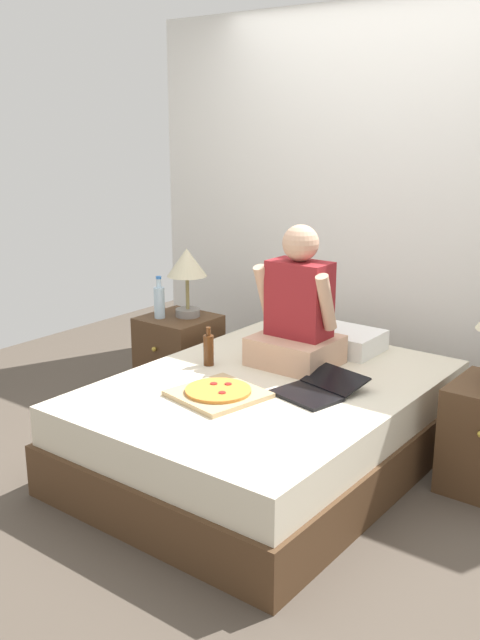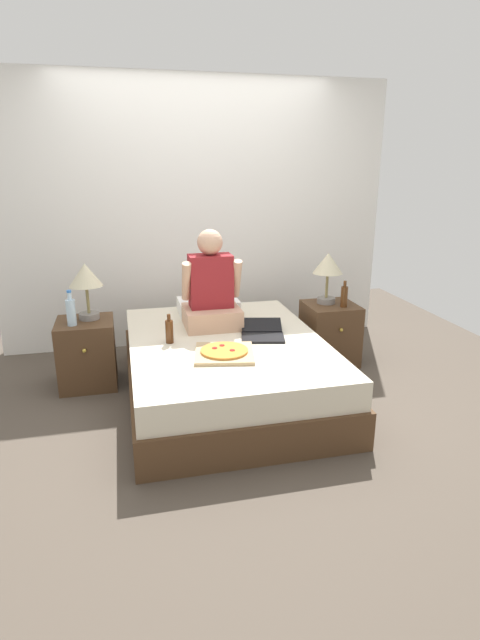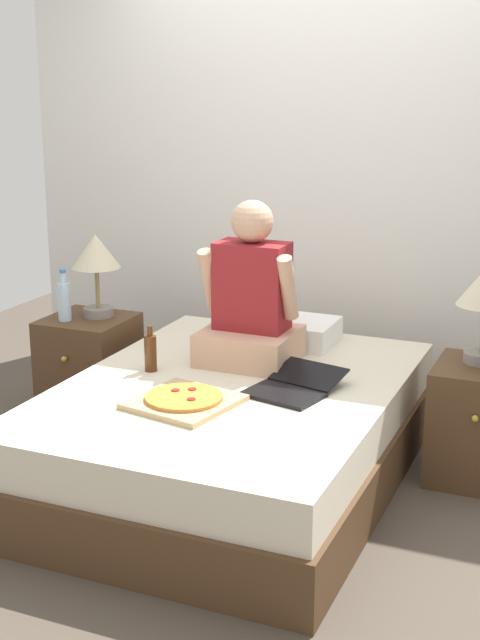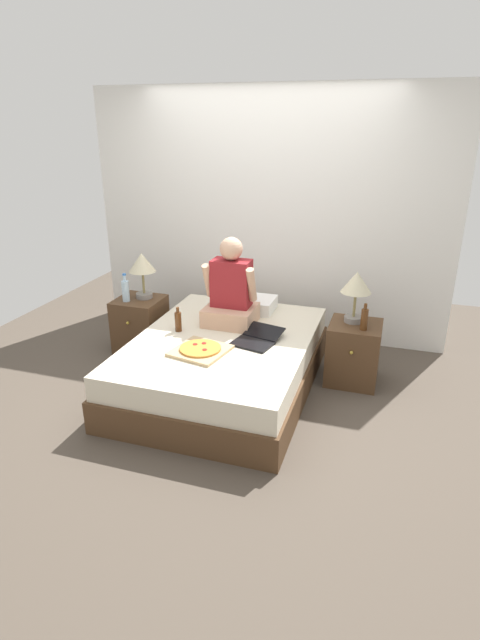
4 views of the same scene
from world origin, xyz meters
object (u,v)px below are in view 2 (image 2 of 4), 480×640
at_px(water_bottle, 71,311).
at_px(pizza_box, 224,353).
at_px(nightstand_right, 330,333).
at_px(lamp_on_left_nightstand, 86,279).
at_px(laptop, 262,333).
at_px(beer_bottle, 344,296).
at_px(beer_bottle_on_bed, 169,331).
at_px(nightstand_left, 87,353).
at_px(bed, 226,368).
at_px(lamp_on_right_nightstand, 328,267).
at_px(person_seated, 211,292).

bearing_deg(water_bottle, pizza_box, -33.23).
bearing_deg(nightstand_right, lamp_on_left_nightstand, 178.60).
bearing_deg(laptop, pizza_box, -138.47).
distance_m(beer_bottle, pizza_box, 1.38).
relative_size(pizza_box, beer_bottle_on_bed, 2.13).
relative_size(nightstand_left, laptop, 1.14).
xyz_separation_m(bed, nightstand_right, (1.05, 0.46, 0.04)).
bearing_deg(pizza_box, lamp_on_left_nightstand, 138.31).
relative_size(lamp_on_right_nightstand, person_seated, 0.58).
bearing_deg(beer_bottle, beer_bottle_on_bed, -167.48).
distance_m(lamp_on_left_nightstand, beer_bottle_on_bed, 0.83).
relative_size(bed, beer_bottle, 8.67).
distance_m(beer_bottle, laptop, 0.92).
relative_size(water_bottle, pizza_box, 0.59).
distance_m(lamp_on_left_nightstand, pizza_box, 1.30).
bearing_deg(bed, person_seated, 97.82).
xyz_separation_m(bed, lamp_on_right_nightstand, (1.02, 0.51, 0.64)).
height_order(bed, person_seated, person_seated).
bearing_deg(person_seated, bed, -82.18).
xyz_separation_m(water_bottle, laptop, (1.41, -0.36, -0.17)).
height_order(beer_bottle, laptop, beer_bottle).
xyz_separation_m(bed, laptop, (0.29, 0.00, 0.26)).
bearing_deg(nightstand_left, beer_bottle_on_bed, -35.10).
height_order(lamp_on_right_nightstand, person_seated, person_seated).
bearing_deg(nightstand_left, laptop, -18.78).
distance_m(bed, nightstand_left, 1.14).
distance_m(lamp_on_right_nightstand, person_seated, 1.08).
bearing_deg(beer_bottle, water_bottle, 179.74).
bearing_deg(water_bottle, nightstand_right, 2.37).
xyz_separation_m(nightstand_right, pizza_box, (-1.13, -0.78, 0.21)).
bearing_deg(beer_bottle_on_bed, water_bottle, 153.61).
bearing_deg(laptop, lamp_on_left_nightstand, 158.74).
bearing_deg(lamp_on_left_nightstand, beer_bottle, -4.04).
bearing_deg(beer_bottle_on_bed, lamp_on_left_nightstand, 140.11).
relative_size(bed, water_bottle, 7.22).
distance_m(nightstand_right, pizza_box, 1.38).
xyz_separation_m(lamp_on_left_nightstand, nightstand_right, (2.05, -0.05, -0.60)).
xyz_separation_m(water_bottle, person_seated, (1.08, -0.03, 0.10)).
xyz_separation_m(beer_bottle, pizza_box, (-1.20, -0.68, -0.16)).
bearing_deg(beer_bottle_on_bed, nightstand_right, 16.74).
xyz_separation_m(beer_bottle, person_seated, (-1.16, -0.02, 0.11)).
bearing_deg(pizza_box, lamp_on_right_nightstand, 37.06).
relative_size(lamp_on_right_nightstand, laptop, 0.95).
relative_size(lamp_on_left_nightstand, lamp_on_right_nightstand, 1.00).
bearing_deg(nightstand_right, nightstand_left, 180.00).
height_order(lamp_on_left_nightstand, beer_bottle_on_bed, lamp_on_left_nightstand).
distance_m(nightstand_right, laptop, 0.91).
relative_size(bed, beer_bottle_on_bed, 9.06).
bearing_deg(lamp_on_left_nightstand, bed, -26.77).
distance_m(nightstand_left, beer_bottle_on_bed, 0.82).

